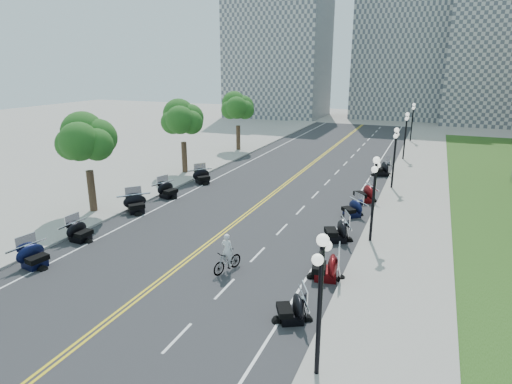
% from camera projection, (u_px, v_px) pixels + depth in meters
% --- Properties ---
extents(ground, '(160.00, 160.00, 0.00)m').
position_uv_depth(ground, '(206.00, 245.00, 24.43)').
color(ground, gray).
extents(road, '(16.00, 90.00, 0.01)m').
position_uv_depth(road, '(269.00, 197.00, 33.27)').
color(road, '#333335').
rests_on(road, ground).
extents(centerline_yellow_a, '(0.12, 90.00, 0.00)m').
position_uv_depth(centerline_yellow_a, '(267.00, 197.00, 33.32)').
color(centerline_yellow_a, yellow).
rests_on(centerline_yellow_a, road).
extents(centerline_yellow_b, '(0.12, 90.00, 0.00)m').
position_uv_depth(centerline_yellow_b, '(270.00, 197.00, 33.23)').
color(centerline_yellow_b, yellow).
rests_on(centerline_yellow_b, road).
extents(edge_line_north, '(0.12, 90.00, 0.00)m').
position_uv_depth(edge_line_north, '(351.00, 207.00, 30.92)').
color(edge_line_north, white).
rests_on(edge_line_north, road).
extents(edge_line_south, '(0.12, 90.00, 0.00)m').
position_uv_depth(edge_line_south, '(197.00, 188.00, 35.63)').
color(edge_line_south, white).
rests_on(edge_line_south, road).
extents(lane_dash_4, '(0.12, 2.00, 0.00)m').
position_uv_depth(lane_dash_4, '(177.00, 338.00, 16.18)').
color(lane_dash_4, white).
rests_on(lane_dash_4, road).
extents(lane_dash_5, '(0.12, 2.00, 0.00)m').
position_uv_depth(lane_dash_5, '(225.00, 289.00, 19.72)').
color(lane_dash_5, white).
rests_on(lane_dash_5, road).
extents(lane_dash_6, '(0.12, 2.00, 0.00)m').
position_uv_depth(lane_dash_6, '(258.00, 254.00, 23.25)').
color(lane_dash_6, white).
rests_on(lane_dash_6, road).
extents(lane_dash_7, '(0.12, 2.00, 0.00)m').
position_uv_depth(lane_dash_7, '(282.00, 229.00, 26.79)').
color(lane_dash_7, white).
rests_on(lane_dash_7, road).
extents(lane_dash_8, '(0.12, 2.00, 0.00)m').
position_uv_depth(lane_dash_8, '(301.00, 210.00, 30.33)').
color(lane_dash_8, white).
rests_on(lane_dash_8, road).
extents(lane_dash_9, '(0.12, 2.00, 0.00)m').
position_uv_depth(lane_dash_9, '(315.00, 195.00, 33.86)').
color(lane_dash_9, white).
rests_on(lane_dash_9, road).
extents(lane_dash_10, '(0.12, 2.00, 0.00)m').
position_uv_depth(lane_dash_10, '(327.00, 182.00, 37.40)').
color(lane_dash_10, white).
rests_on(lane_dash_10, road).
extents(lane_dash_11, '(0.12, 2.00, 0.00)m').
position_uv_depth(lane_dash_11, '(337.00, 172.00, 40.94)').
color(lane_dash_11, white).
rests_on(lane_dash_11, road).
extents(lane_dash_12, '(0.12, 2.00, 0.00)m').
position_uv_depth(lane_dash_12, '(345.00, 163.00, 44.47)').
color(lane_dash_12, white).
rests_on(lane_dash_12, road).
extents(lane_dash_13, '(0.12, 2.00, 0.00)m').
position_uv_depth(lane_dash_13, '(352.00, 156.00, 48.01)').
color(lane_dash_13, white).
rests_on(lane_dash_13, road).
extents(lane_dash_14, '(0.12, 2.00, 0.00)m').
position_uv_depth(lane_dash_14, '(359.00, 150.00, 51.55)').
color(lane_dash_14, white).
rests_on(lane_dash_14, road).
extents(lane_dash_15, '(0.12, 2.00, 0.00)m').
position_uv_depth(lane_dash_15, '(364.00, 144.00, 55.09)').
color(lane_dash_15, white).
rests_on(lane_dash_15, road).
extents(lane_dash_16, '(0.12, 2.00, 0.00)m').
position_uv_depth(lane_dash_16, '(369.00, 139.00, 58.62)').
color(lane_dash_16, white).
rests_on(lane_dash_16, road).
extents(lane_dash_17, '(0.12, 2.00, 0.00)m').
position_uv_depth(lane_dash_17, '(373.00, 135.00, 62.16)').
color(lane_dash_17, white).
rests_on(lane_dash_17, road).
extents(lane_dash_18, '(0.12, 2.00, 0.00)m').
position_uv_depth(lane_dash_18, '(376.00, 131.00, 65.70)').
color(lane_dash_18, white).
rests_on(lane_dash_18, road).
extents(lane_dash_19, '(0.12, 2.00, 0.00)m').
position_uv_depth(lane_dash_19, '(380.00, 128.00, 69.23)').
color(lane_dash_19, white).
rests_on(lane_dash_19, road).
extents(sidewalk_north, '(5.00, 90.00, 0.15)m').
position_uv_depth(sidewalk_north, '(411.00, 214.00, 29.39)').
color(sidewalk_north, '#9E9991').
rests_on(sidewalk_north, ground).
extents(sidewalk_south, '(5.00, 90.00, 0.15)m').
position_uv_depth(sidewalk_south, '(156.00, 182.00, 37.12)').
color(sidewalk_south, '#9E9991').
rests_on(sidewalk_south, ground).
extents(lawn, '(9.00, 60.00, 0.10)m').
position_uv_depth(lawn, '(510.00, 194.00, 33.90)').
color(lawn, '#356023').
rests_on(lawn, ground).
extents(distant_block_a, '(18.00, 14.00, 26.00)m').
position_uv_depth(distant_block_a, '(279.00, 47.00, 82.14)').
color(distant_block_a, gray).
rests_on(distant_block_a, ground).
extents(distant_block_b, '(16.00, 12.00, 30.00)m').
position_uv_depth(distant_block_b, '(402.00, 35.00, 78.78)').
color(distant_block_b, gray).
rests_on(distant_block_b, ground).
extents(distant_block_c, '(20.00, 14.00, 22.00)m').
position_uv_depth(distant_block_c, '(512.00, 57.00, 70.65)').
color(distant_block_c, gray).
rests_on(distant_block_c, ground).
extents(street_lamp_1, '(0.50, 1.20, 4.90)m').
position_uv_depth(street_lamp_1, '(320.00, 308.00, 13.45)').
color(street_lamp_1, black).
rests_on(street_lamp_1, sidewalk_north).
extents(street_lamp_2, '(0.50, 1.20, 4.90)m').
position_uv_depth(street_lamp_2, '(373.00, 200.00, 24.06)').
color(street_lamp_2, black).
rests_on(street_lamp_2, sidewalk_north).
extents(street_lamp_3, '(0.50, 1.20, 4.90)m').
position_uv_depth(street_lamp_3, '(394.00, 158.00, 34.67)').
color(street_lamp_3, black).
rests_on(street_lamp_3, sidewalk_north).
extents(street_lamp_4, '(0.50, 1.20, 4.90)m').
position_uv_depth(street_lamp_4, '(405.00, 136.00, 45.28)').
color(street_lamp_4, black).
rests_on(street_lamp_4, sidewalk_north).
extents(street_lamp_5, '(0.50, 1.20, 4.90)m').
position_uv_depth(street_lamp_5, '(412.00, 123.00, 55.89)').
color(street_lamp_5, black).
rests_on(street_lamp_5, sidewalk_north).
extents(tree_2, '(4.80, 4.80, 9.20)m').
position_uv_depth(tree_2, '(87.00, 145.00, 28.51)').
color(tree_2, '#235619').
rests_on(tree_2, sidewalk_south).
extents(tree_3, '(4.80, 4.80, 9.20)m').
position_uv_depth(tree_3, '(183.00, 123.00, 39.13)').
color(tree_3, '#235619').
rests_on(tree_3, sidewalk_south).
extents(tree_4, '(4.80, 4.80, 9.20)m').
position_uv_depth(tree_4, '(238.00, 111.00, 49.74)').
color(tree_4, '#235619').
rests_on(tree_4, sidewalk_south).
extents(motorcycle_n_4, '(2.41, 2.41, 1.25)m').
position_uv_depth(motorcycle_n_4, '(292.00, 307.00, 17.10)').
color(motorcycle_n_4, black).
rests_on(motorcycle_n_4, road).
extents(motorcycle_n_5, '(2.39, 2.39, 1.43)m').
position_uv_depth(motorcycle_n_5, '(326.00, 265.00, 20.46)').
color(motorcycle_n_5, '#590A0C').
rests_on(motorcycle_n_5, road).
extents(motorcycle_n_6, '(2.69, 2.69, 1.42)m').
position_uv_depth(motorcycle_n_6, '(337.00, 230.00, 24.87)').
color(motorcycle_n_6, black).
rests_on(motorcycle_n_6, road).
extents(motorcycle_n_7, '(2.54, 2.54, 1.26)m').
position_uv_depth(motorcycle_n_7, '(352.00, 208.00, 28.92)').
color(motorcycle_n_7, black).
rests_on(motorcycle_n_7, road).
extents(motorcycle_n_8, '(2.87, 2.87, 1.46)m').
position_uv_depth(motorcycle_n_8, '(364.00, 193.00, 31.93)').
color(motorcycle_n_8, '#590A0C').
rests_on(motorcycle_n_8, road).
extents(motorcycle_n_10, '(2.76, 2.76, 1.46)m').
position_uv_depth(motorcycle_n_10, '(381.00, 168.00, 39.54)').
color(motorcycle_n_10, black).
rests_on(motorcycle_n_10, road).
extents(motorcycle_s_4, '(2.17, 2.17, 1.32)m').
position_uv_depth(motorcycle_s_4, '(34.00, 255.00, 21.67)').
color(motorcycle_s_4, black).
rests_on(motorcycle_s_4, road).
extents(motorcycle_s_5, '(1.90, 1.90, 1.27)m').
position_uv_depth(motorcycle_s_5, '(80.00, 231.00, 24.91)').
color(motorcycle_s_5, black).
rests_on(motorcycle_s_5, road).
extents(motorcycle_s_6, '(2.82, 2.82, 1.40)m').
position_uv_depth(motorcycle_s_6, '(136.00, 203.00, 29.66)').
color(motorcycle_s_6, black).
rests_on(motorcycle_s_6, road).
extents(motorcycle_s_7, '(2.36, 2.36, 1.35)m').
position_uv_depth(motorcycle_s_7, '(168.00, 189.00, 33.02)').
color(motorcycle_s_7, black).
rests_on(motorcycle_s_7, road).
extents(motorcycle_s_8, '(2.71, 2.71, 1.35)m').
position_uv_depth(motorcycle_s_8, '(202.00, 176.00, 37.01)').
color(motorcycle_s_8, black).
rests_on(motorcycle_s_8, road).
extents(bicycle, '(1.12, 1.96, 1.14)m').
position_uv_depth(bicycle, '(227.00, 261.00, 21.21)').
color(bicycle, '#A51414').
rests_on(bicycle, road).
extents(cyclist_rider, '(0.61, 0.40, 1.68)m').
position_uv_depth(cyclist_rider, '(227.00, 235.00, 20.80)').
color(cyclist_rider, white).
rests_on(cyclist_rider, bicycle).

